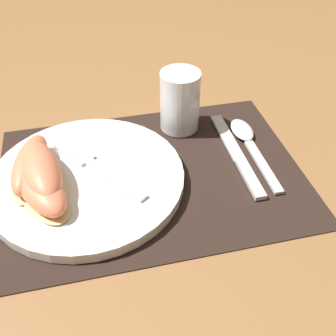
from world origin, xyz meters
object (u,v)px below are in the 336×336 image
at_px(juice_glass, 180,104).
at_px(citrus_wedge_1, 41,173).
at_px(fork, 92,164).
at_px(spoon, 247,139).
at_px(plate, 87,180).
at_px(knife, 237,155).
at_px(citrus_wedge_0, 31,165).
at_px(citrus_wedge_2, 41,190).

bearing_deg(juice_glass, citrus_wedge_1, -153.28).
distance_m(juice_glass, citrus_wedge_1, 0.25).
bearing_deg(fork, spoon, 4.97).
height_order(plate, citrus_wedge_1, citrus_wedge_1).
distance_m(spoon, fork, 0.25).
xyz_separation_m(knife, citrus_wedge_1, (-0.29, -0.01, 0.03)).
relative_size(knife, citrus_wedge_1, 1.43).
bearing_deg(citrus_wedge_0, fork, 0.95).
distance_m(plate, juice_glass, 0.20).
xyz_separation_m(knife, citrus_wedge_0, (-0.30, 0.01, 0.03)).
distance_m(citrus_wedge_0, citrus_wedge_2, 0.05).
height_order(fork, citrus_wedge_1, citrus_wedge_1).
xyz_separation_m(knife, spoon, (0.03, 0.03, 0.00)).
relative_size(knife, spoon, 1.14).
bearing_deg(citrus_wedge_0, citrus_wedge_1, -56.47).
bearing_deg(citrus_wedge_0, spoon, 3.97).
xyz_separation_m(plate, citrus_wedge_2, (-0.06, -0.03, 0.02)).
height_order(plate, citrus_wedge_2, citrus_wedge_2).
relative_size(fork, citrus_wedge_0, 1.22).
bearing_deg(knife, fork, 177.14).
bearing_deg(citrus_wedge_1, juice_glass, 26.72).
bearing_deg(knife, spoon, 47.90).
bearing_deg(plate, fork, 64.79).
bearing_deg(juice_glass, knife, -55.29).
bearing_deg(plate, knife, 2.47).
height_order(knife, citrus_wedge_2, citrus_wedge_2).
distance_m(plate, citrus_wedge_0, 0.08).
bearing_deg(spoon, citrus_wedge_0, -176.03).
distance_m(spoon, citrus_wedge_2, 0.33).
relative_size(juice_glass, citrus_wedge_0, 0.76).
distance_m(spoon, citrus_wedge_1, 0.32).
bearing_deg(spoon, plate, -170.67).
relative_size(plate, citrus_wedge_1, 1.95).
xyz_separation_m(plate, spoon, (0.26, 0.04, -0.00)).
height_order(plate, knife, plate).
bearing_deg(spoon, citrus_wedge_2, -166.75).
bearing_deg(spoon, knife, -132.10).
relative_size(spoon, citrus_wedge_1, 1.26).
height_order(juice_glass, citrus_wedge_1, juice_glass).
height_order(plate, citrus_wedge_0, citrus_wedge_0).
height_order(knife, citrus_wedge_0, citrus_wedge_0).
xyz_separation_m(citrus_wedge_1, citrus_wedge_2, (-0.00, -0.03, -0.00)).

